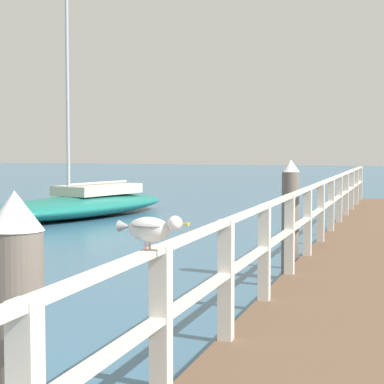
{
  "coord_description": "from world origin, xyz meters",
  "views": [
    {
      "loc": [
        0.44,
        -0.09,
        2.17
      ],
      "look_at": [
        -2.48,
        9.38,
        1.53
      ],
      "focal_mm": 66.8,
      "sensor_mm": 36.0,
      "label": 1
    }
  ],
  "objects_px": {
    "dock_piling_near": "(17,383)",
    "seagull_foreground": "(150,228)",
    "boat_1": "(79,204)",
    "dock_piling_far": "(290,219)"
  },
  "relations": [
    {
      "from": "dock_piling_near",
      "to": "dock_piling_far",
      "type": "relative_size",
      "value": 1.0
    },
    {
      "from": "dock_piling_near",
      "to": "boat_1",
      "type": "xyz_separation_m",
      "value": [
        -7.83,
        16.66,
        -0.59
      ]
    },
    {
      "from": "seagull_foreground",
      "to": "dock_piling_far",
      "type": "bearing_deg",
      "value": -167.74
    },
    {
      "from": "boat_1",
      "to": "seagull_foreground",
      "type": "bearing_deg",
      "value": 132.6
    },
    {
      "from": "dock_piling_near",
      "to": "boat_1",
      "type": "bearing_deg",
      "value": 115.16
    },
    {
      "from": "seagull_foreground",
      "to": "boat_1",
      "type": "xyz_separation_m",
      "value": [
        -8.21,
        15.78,
        -1.28
      ]
    },
    {
      "from": "dock_piling_far",
      "to": "boat_1",
      "type": "distance_m",
      "value": 11.4
    },
    {
      "from": "dock_piling_far",
      "to": "seagull_foreground",
      "type": "relative_size",
      "value": 4.1
    },
    {
      "from": "seagull_foreground",
      "to": "boat_1",
      "type": "height_order",
      "value": "boat_1"
    },
    {
      "from": "dock_piling_near",
      "to": "seagull_foreground",
      "type": "distance_m",
      "value": 1.18
    }
  ]
}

